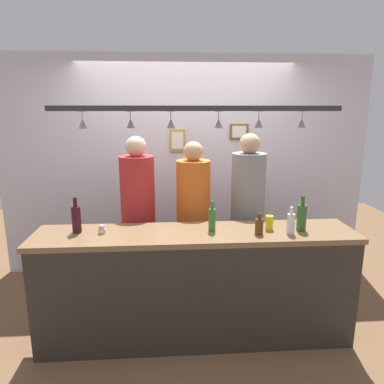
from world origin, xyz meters
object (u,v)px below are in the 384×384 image
object	(u,v)px
person_middle_orange_shirt	(193,208)
picture_frame_upper_small	(239,132)
bottle_soda_clear	(291,223)
person_right_grey_shirt	(248,202)
bottle_wine_dark_red	(76,219)
bottle_beer_green_import	(212,219)
picture_frame_crest	(177,141)
bottle_champagne_green	(302,217)
person_left_red_shirt	(138,205)
bottle_beer_brown_stubby	(259,226)
drink_can	(269,223)
cupcake	(102,229)

from	to	relation	value
person_middle_orange_shirt	picture_frame_upper_small	distance (m)	1.21
picture_frame_upper_small	bottle_soda_clear	bearing A→B (deg)	-84.53
person_right_grey_shirt	bottle_wine_dark_red	xyz separation A→B (m)	(-1.57, -0.58, 0.04)
bottle_beer_green_import	picture_frame_crest	world-z (taller)	picture_frame_crest
bottle_champagne_green	picture_frame_crest	world-z (taller)	picture_frame_crest
person_left_red_shirt	bottle_soda_clear	bearing A→B (deg)	-29.78
picture_frame_upper_small	person_right_grey_shirt	bearing A→B (deg)	-93.37
bottle_champagne_green	bottle_beer_brown_stubby	size ratio (longest dim) A/B	1.67
person_right_grey_shirt	drink_can	world-z (taller)	person_right_grey_shirt
bottle_soda_clear	picture_frame_crest	distance (m)	1.83
person_middle_orange_shirt	bottle_beer_green_import	xyz separation A→B (m)	(0.11, -0.62, 0.07)
bottle_wine_dark_red	drink_can	xyz separation A→B (m)	(1.62, -0.05, -0.06)
person_middle_orange_shirt	bottle_beer_brown_stubby	xyz separation A→B (m)	(0.49, -0.73, 0.04)
drink_can	person_left_red_shirt	bearing A→B (deg)	151.62
bottle_wine_dark_red	cupcake	xyz separation A→B (m)	(0.21, -0.04, -0.08)
bottle_champagne_green	bottle_soda_clear	distance (m)	0.15
bottle_wine_dark_red	picture_frame_upper_small	xyz separation A→B (m)	(1.62, 1.34, 0.62)
bottle_beer_green_import	bottle_wine_dark_red	bearing A→B (deg)	177.78
bottle_beer_green_import	picture_frame_upper_small	size ratio (longest dim) A/B	1.18
drink_can	cupcake	world-z (taller)	drink_can
bottle_soda_clear	bottle_champagne_green	bearing A→B (deg)	34.19
person_right_grey_shirt	bottle_soda_clear	distance (m)	0.77
picture_frame_upper_small	bottle_champagne_green	bearing A→B (deg)	-79.49
person_middle_orange_shirt	bottle_champagne_green	size ratio (longest dim) A/B	5.58
person_right_grey_shirt	bottle_champagne_green	distance (m)	0.73
bottle_beer_green_import	bottle_beer_brown_stubby	bearing A→B (deg)	-16.90
person_right_grey_shirt	bottle_beer_green_import	bearing A→B (deg)	-125.57
picture_frame_crest	cupcake	bearing A→B (deg)	-115.91
bottle_soda_clear	cupcake	size ratio (longest dim) A/B	2.95
bottle_beer_brown_stubby	bottle_soda_clear	world-z (taller)	bottle_soda_clear
person_right_grey_shirt	bottle_beer_brown_stubby	distance (m)	0.74
person_right_grey_shirt	bottle_beer_green_import	world-z (taller)	person_right_grey_shirt
bottle_beer_green_import	drink_can	xyz separation A→B (m)	(0.49, -0.00, -0.04)
bottle_beer_brown_stubby	picture_frame_crest	xyz separation A→B (m)	(-0.62, 1.50, 0.57)
bottle_soda_clear	picture_frame_upper_small	size ratio (longest dim) A/B	1.05
bottle_beer_brown_stubby	drink_can	size ratio (longest dim) A/B	1.48
person_left_red_shirt	person_middle_orange_shirt	world-z (taller)	person_left_red_shirt
bottle_beer_brown_stubby	bottle_wine_dark_red	xyz separation A→B (m)	(-1.50, 0.16, 0.05)
bottle_champagne_green	cupcake	size ratio (longest dim) A/B	3.85
picture_frame_upper_small	picture_frame_crest	xyz separation A→B (m)	(-0.73, 0.00, -0.10)
person_left_red_shirt	picture_frame_upper_small	bearing A→B (deg)	33.60
person_left_red_shirt	person_middle_orange_shirt	size ratio (longest dim) A/B	1.03
bottle_wine_dark_red	bottle_beer_green_import	world-z (taller)	bottle_wine_dark_red
person_right_grey_shirt	bottle_champagne_green	xyz separation A→B (m)	(0.31, -0.66, 0.04)
person_right_grey_shirt	bottle_beer_green_import	size ratio (longest dim) A/B	6.73
person_middle_orange_shirt	bottle_wine_dark_red	bearing A→B (deg)	-150.38
bottle_soda_clear	bottle_beer_brown_stubby	bearing A→B (deg)	177.94
bottle_champagne_green	bottle_soda_clear	bearing A→B (deg)	-145.81
drink_can	picture_frame_crest	size ratio (longest dim) A/B	0.47
bottle_champagne_green	cupcake	bearing A→B (deg)	178.57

